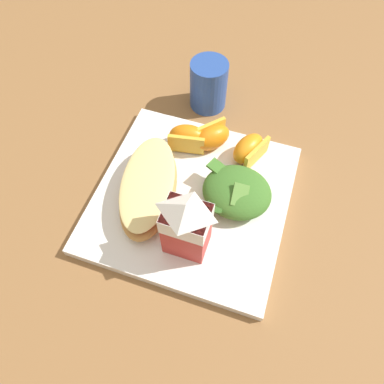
{
  "coord_description": "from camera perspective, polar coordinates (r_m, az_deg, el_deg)",
  "views": [
    {
      "loc": [
        -0.09,
        0.26,
        0.47
      ],
      "look_at": [
        0.0,
        0.0,
        0.03
      ],
      "focal_mm": 33.45,
      "sensor_mm": 36.0,
      "label": 1
    }
  ],
  "objects": [
    {
      "name": "orange_wedge_front",
      "position": [
        0.56,
        9.1,
        6.76
      ],
      "size": [
        0.06,
        0.07,
        0.04
      ],
      "color": "orange",
      "rests_on": "white_plate"
    },
    {
      "name": "white_plate",
      "position": [
        0.54,
        -0.0,
        -0.99
      ],
      "size": [
        0.28,
        0.28,
        0.02
      ],
      "primitive_type": "cube",
      "color": "white",
      "rests_on": "ground"
    },
    {
      "name": "milk_carton",
      "position": [
        0.44,
        -0.88,
        -5.21
      ],
      "size": [
        0.06,
        0.04,
        0.11
      ],
      "color": "#B7332D",
      "rests_on": "white_plate"
    },
    {
      "name": "orange_wedge_rear",
      "position": [
        0.57,
        -0.7,
        8.7
      ],
      "size": [
        0.07,
        0.05,
        0.04
      ],
      "color": "orange",
      "rests_on": "white_plate"
    },
    {
      "name": "drinking_blue_cup",
      "position": [
        0.64,
        2.65,
        16.68
      ],
      "size": [
        0.06,
        0.06,
        0.09
      ],
      "primitive_type": "cylinder",
      "color": "#284CA3",
      "rests_on": "ground"
    },
    {
      "name": "orange_wedge_middle",
      "position": [
        0.57,
        3.49,
        8.7
      ],
      "size": [
        0.07,
        0.07,
        0.04
      ],
      "color": "orange",
      "rests_on": "white_plate"
    },
    {
      "name": "cheesy_pizza_bread",
      "position": [
        0.52,
        -6.95,
        0.84
      ],
      "size": [
        0.11,
        0.18,
        0.04
      ],
      "color": "tan",
      "rests_on": "white_plate"
    },
    {
      "name": "green_salad_pile",
      "position": [
        0.52,
        7.12,
        0.03
      ],
      "size": [
        0.1,
        0.09,
        0.05
      ],
      "color": "#3D7028",
      "rests_on": "white_plate"
    },
    {
      "name": "ground",
      "position": [
        0.55,
        -0.0,
        -1.41
      ],
      "size": [
        3.0,
        3.0,
        0.0
      ],
      "primitive_type": "plane",
      "color": "olive"
    }
  ]
}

